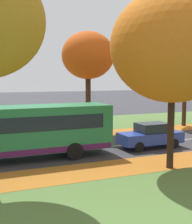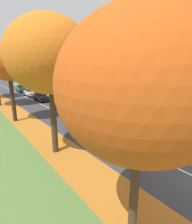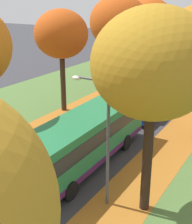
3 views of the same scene
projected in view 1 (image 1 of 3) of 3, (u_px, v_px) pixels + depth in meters
grass_verge_left at (101, 124)px, 30.44m from camera, size 12.00×90.00×0.01m
leaf_litter_left at (53, 137)px, 23.93m from camera, size 2.80×60.00×0.00m
leaf_litter_right at (100, 170)px, 15.49m from camera, size 2.80×60.00×0.00m
road_centre_line at (152, 142)px, 22.00m from camera, size 0.12×80.00×0.01m
tree_left_mid at (88, 56)px, 25.28m from camera, size 4.28×4.28×8.29m
tree_left_far at (186, 55)px, 28.94m from camera, size 6.09×6.09×9.36m
tree_right_mid at (173, 46)px, 15.16m from camera, size 6.16×6.16×8.87m
bus at (18, 130)px, 17.19m from camera, size 2.75×10.43×2.98m
car_blue_lead at (151, 135)px, 20.33m from camera, size 1.81×4.21×1.62m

